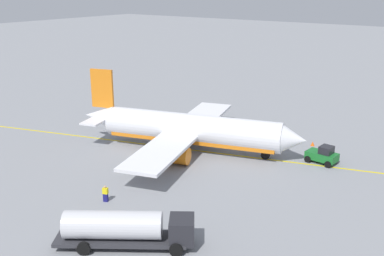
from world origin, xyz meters
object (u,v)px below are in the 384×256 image
at_px(pushback_tug, 323,155).
at_px(fuel_tanker, 126,228).
at_px(airplane, 189,130).
at_px(refueling_worker, 105,194).
at_px(safety_cone_nose, 313,144).

bearing_deg(pushback_tug, fuel_tanker, -103.38).
height_order(airplane, refueling_worker, airplane).
bearing_deg(airplane, pushback_tug, 19.85).
bearing_deg(refueling_worker, safety_cone_nose, 69.06).
relative_size(airplane, refueling_worker, 17.42).
bearing_deg(fuel_tanker, pushback_tug, 76.62).
distance_m(airplane, refueling_worker, 16.94).
distance_m(airplane, pushback_tug, 16.86).
relative_size(airplane, safety_cone_nose, 51.17).
xyz_separation_m(fuel_tanker, pushback_tug, (6.46, 27.16, -0.73)).
distance_m(refueling_worker, safety_cone_nose, 29.51).
height_order(refueling_worker, safety_cone_nose, refueling_worker).
xyz_separation_m(refueling_worker, safety_cone_nose, (10.54, 27.56, -0.53)).
bearing_deg(refueling_worker, fuel_tanker, -33.02).
bearing_deg(safety_cone_nose, refueling_worker, -110.94).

